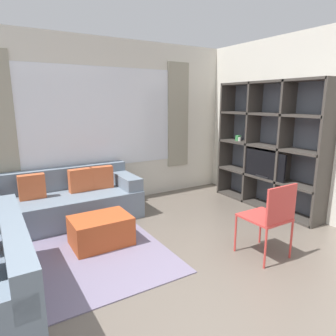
{
  "coord_description": "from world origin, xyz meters",
  "views": [
    {
      "loc": [
        -1.63,
        -1.52,
        1.72
      ],
      "look_at": [
        0.38,
        1.78,
        0.85
      ],
      "focal_mm": 32.0,
      "sensor_mm": 36.0,
      "label": 1
    }
  ],
  "objects": [
    {
      "name": "ground_plane",
      "position": [
        0.0,
        0.0,
        0.0
      ],
      "size": [
        16.0,
        16.0,
        0.0
      ],
      "primitive_type": "plane",
      "color": "#665B51"
    },
    {
      "name": "wall_back",
      "position": [
        0.0,
        3.27,
        1.36
      ],
      "size": [
        5.95,
        0.11,
        2.7
      ],
      "color": "silver",
      "rests_on": "ground_plane"
    },
    {
      "name": "wall_right",
      "position": [
        2.41,
        1.62,
        1.35
      ],
      "size": [
        0.07,
        4.44,
        2.7
      ],
      "primitive_type": "cube",
      "color": "silver",
      "rests_on": "ground_plane"
    },
    {
      "name": "area_rug",
      "position": [
        -1.12,
        1.72,
        0.01
      ],
      "size": [
        2.35,
        2.08,
        0.01
      ],
      "primitive_type": "cube",
      "color": "slate",
      "rests_on": "ground_plane"
    },
    {
      "name": "shelving_unit",
      "position": [
        2.23,
        1.7,
        1.0
      ],
      "size": [
        0.35,
        1.97,
        2.02
      ],
      "color": "#515660",
      "rests_on": "ground_plane"
    },
    {
      "name": "couch_main",
      "position": [
        -0.76,
        2.79,
        0.29
      ],
      "size": [
        2.09,
        0.88,
        0.74
      ],
      "color": "slate",
      "rests_on": "ground_plane"
    },
    {
      "name": "ottoman",
      "position": [
        -0.57,
        1.79,
        0.18
      ],
      "size": [
        0.7,
        0.51,
        0.36
      ],
      "color": "#B74C23",
      "rests_on": "ground_plane"
    },
    {
      "name": "folding_chair",
      "position": [
        0.91,
        0.51,
        0.52
      ],
      "size": [
        0.44,
        0.46,
        0.86
      ],
      "rotation": [
        0.0,
        0.0,
        3.14
      ],
      "color": "#CC3D38",
      "rests_on": "ground_plane"
    }
  ]
}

